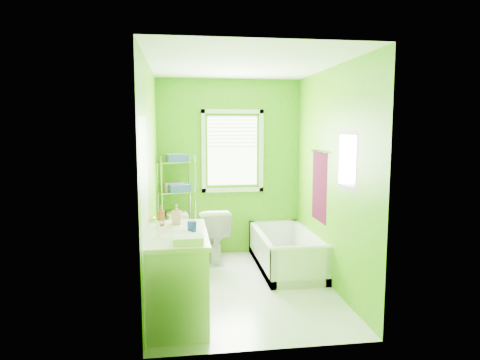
{
  "coord_description": "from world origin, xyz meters",
  "views": [
    {
      "loc": [
        -0.71,
        -4.85,
        1.91
      ],
      "look_at": [
        -0.0,
        0.25,
        1.26
      ],
      "focal_mm": 32.0,
      "sensor_mm": 36.0,
      "label": 1
    }
  ],
  "objects": [
    {
      "name": "bathtub",
      "position": [
        0.68,
        0.62,
        0.16
      ],
      "size": [
        0.74,
        1.59,
        0.51
      ],
      "color": "white",
      "rests_on": "ground"
    },
    {
      "name": "toilet",
      "position": [
        -0.28,
        1.1,
        0.39
      ],
      "size": [
        0.48,
        0.78,
        0.77
      ],
      "primitive_type": "imported",
      "rotation": [
        0.0,
        0.0,
        3.21
      ],
      "color": "white",
      "rests_on": "ground"
    },
    {
      "name": "right_wall_decor",
      "position": [
        1.04,
        -0.02,
        1.32
      ],
      "size": [
        0.04,
        1.48,
        1.17
      ],
      "color": "#43071F",
      "rests_on": "ground"
    },
    {
      "name": "door",
      "position": [
        -1.04,
        -1.0,
        1.0
      ],
      "size": [
        0.09,
        0.8,
        2.0
      ],
      "color": "white",
      "rests_on": "ground"
    },
    {
      "name": "wire_shelf_unit",
      "position": [
        -0.76,
        1.25,
        0.93
      ],
      "size": [
        0.56,
        0.47,
        1.52
      ],
      "color": "silver",
      "rests_on": "ground"
    },
    {
      "name": "window",
      "position": [
        0.05,
        1.42,
        1.61
      ],
      "size": [
        0.92,
        0.05,
        1.22
      ],
      "color": "white",
      "rests_on": "ground"
    },
    {
      "name": "room_envelope",
      "position": [
        0.0,
        0.0,
        1.55
      ],
      "size": [
        2.14,
        2.94,
        2.62
      ],
      "color": "#449707",
      "rests_on": "ground"
    },
    {
      "name": "ground",
      "position": [
        0.0,
        0.0,
        0.0
      ],
      "size": [
        2.9,
        2.9,
        0.0
      ],
      "primitive_type": "plane",
      "color": "silver",
      "rests_on": "ground"
    },
    {
      "name": "vanity",
      "position": [
        -0.76,
        -0.71,
        0.47
      ],
      "size": [
        0.6,
        1.17,
        1.09
      ],
      "color": "white",
      "rests_on": "ground"
    }
  ]
}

